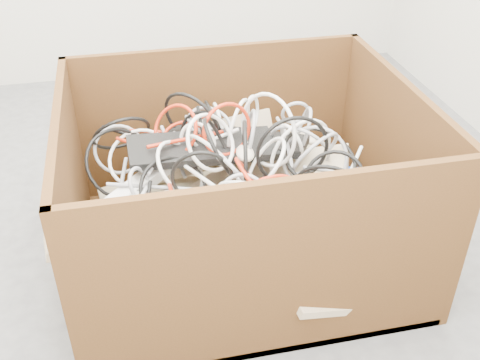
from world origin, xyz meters
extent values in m
plane|color=#4B4B4D|center=(0.00, 0.00, 0.00)|extent=(3.00, 3.00, 0.00)
cube|color=#3E260F|center=(0.19, -0.18, 0.01)|extent=(1.09, 0.91, 0.03)
cube|color=#3E260F|center=(0.19, 0.26, 0.30)|extent=(1.09, 0.03, 0.60)
cube|color=#3E260F|center=(0.19, -0.62, 0.30)|extent=(1.09, 0.02, 0.60)
cube|color=#3E260F|center=(0.72, -0.18, 0.30)|extent=(0.02, 0.86, 0.60)
cube|color=#3E260F|center=(-0.35, -0.18, 0.30)|extent=(0.03, 0.86, 0.60)
cube|color=#C2BC90|center=(0.19, -0.16, 0.08)|extent=(0.96, 0.83, 0.18)
cube|color=#C2BC90|center=(0.09, -0.22, 0.17)|extent=(0.69, 0.62, 0.19)
cube|color=tan|center=(0.06, -0.13, 0.20)|extent=(0.50, 0.35, 0.16)
cube|color=tan|center=(0.38, -0.13, 0.18)|extent=(0.36, 0.48, 0.21)
cube|color=tan|center=(0.30, -0.41, 0.17)|extent=(0.22, 0.49, 0.12)
cube|color=tan|center=(-0.20, -0.32, 0.23)|extent=(0.49, 0.21, 0.17)
cube|color=tan|center=(0.37, -0.30, 0.24)|extent=(0.21, 0.46, 0.19)
cube|color=tan|center=(0.14, 0.08, 0.30)|extent=(0.49, 0.19, 0.18)
cube|color=tan|center=(0.15, -0.30, 0.31)|extent=(0.47, 0.36, 0.23)
cube|color=tan|center=(0.32, -0.13, 0.30)|extent=(0.47, 0.36, 0.21)
cube|color=black|center=(0.20, -0.04, 0.39)|extent=(0.49, 0.37, 0.07)
cube|color=black|center=(0.07, -0.13, 0.42)|extent=(0.48, 0.18, 0.06)
ellipsoid|color=beige|center=(-0.10, -0.10, 0.32)|extent=(0.10, 0.07, 0.03)
ellipsoid|color=beige|center=(0.47, 0.00, 0.34)|extent=(0.08, 0.10, 0.03)
ellipsoid|color=beige|center=(0.01, -0.52, 0.31)|extent=(0.10, 0.07, 0.03)
ellipsoid|color=beige|center=(0.19, -0.21, 0.43)|extent=(0.06, 0.10, 0.03)
ellipsoid|color=beige|center=(0.08, 0.09, 0.39)|extent=(0.11, 0.10, 0.03)
ellipsoid|color=black|center=(0.33, -0.50, 0.28)|extent=(0.10, 0.08, 0.03)
ellipsoid|color=black|center=(0.24, -0.19, 0.28)|extent=(0.11, 0.10, 0.03)
cube|color=silver|center=(-0.15, -0.21, 0.36)|extent=(0.27, 0.20, 0.12)
cube|color=silver|center=(-0.03, -0.33, 0.34)|extent=(0.31, 0.13, 0.10)
cube|color=blue|center=(0.54, -0.25, 0.34)|extent=(0.05, 0.05, 0.03)
torus|color=black|center=(0.17, -0.29, 0.46)|extent=(0.07, 0.29, 0.29)
torus|color=#929398|center=(-0.17, -0.30, 0.33)|extent=(0.14, 0.22, 0.19)
torus|color=silver|center=(-0.19, -0.36, 0.31)|extent=(0.09, 0.26, 0.26)
torus|color=silver|center=(0.20, -0.07, 0.45)|extent=(0.15, 0.24, 0.28)
torus|color=#929398|center=(0.40, -0.25, 0.42)|extent=(0.24, 0.15, 0.23)
torus|color=silver|center=(0.39, -0.17, 0.39)|extent=(0.26, 0.12, 0.28)
torus|color=black|center=(-0.19, -0.06, 0.35)|extent=(0.32, 0.24, 0.26)
torus|color=#B5240C|center=(-0.01, -0.08, 0.47)|extent=(0.18, 0.19, 0.21)
torus|color=#929398|center=(0.42, 0.02, 0.43)|extent=(0.11, 0.05, 0.11)
torus|color=silver|center=(-0.13, -0.05, 0.36)|extent=(0.29, 0.26, 0.17)
torus|color=silver|center=(0.26, -0.20, 0.50)|extent=(0.17, 0.30, 0.33)
torus|color=#B5240C|center=(0.14, -0.17, 0.50)|extent=(0.22, 0.09, 0.22)
torus|color=#929398|center=(0.13, -0.31, 0.45)|extent=(0.13, 0.19, 0.17)
torus|color=#929398|center=(-0.14, -0.47, 0.33)|extent=(0.13, 0.20, 0.22)
torus|color=silver|center=(0.17, 0.11, 0.36)|extent=(0.05, 0.25, 0.25)
torus|color=black|center=(0.09, -0.06, 0.42)|extent=(0.20, 0.14, 0.23)
torus|color=silver|center=(-0.01, -0.20, 0.40)|extent=(0.21, 0.24, 0.16)
torus|color=black|center=(0.14, 0.03, 0.42)|extent=(0.09, 0.24, 0.23)
torus|color=#B5240C|center=(0.19, -0.37, 0.40)|extent=(0.17, 0.32, 0.28)
torus|color=black|center=(0.06, 0.01, 0.45)|extent=(0.22, 0.23, 0.31)
torus|color=black|center=(0.42, -0.25, 0.41)|extent=(0.34, 0.33, 0.13)
torus|color=black|center=(0.24, -0.45, 0.37)|extent=(0.11, 0.17, 0.19)
torus|color=black|center=(0.03, -0.48, 0.42)|extent=(0.20, 0.07, 0.19)
torus|color=#B5240C|center=(0.03, -0.03, 0.38)|extent=(0.25, 0.22, 0.14)
torus|color=#929398|center=(0.42, -0.09, 0.43)|extent=(0.08, 0.21, 0.21)
torus|color=black|center=(0.04, -0.32, 0.44)|extent=(0.26, 0.05, 0.26)
torus|color=#929398|center=(0.07, -0.01, 0.43)|extent=(0.12, 0.17, 0.13)
torus|color=black|center=(0.32, -0.28, 0.47)|extent=(0.31, 0.02, 0.31)
torus|color=#929398|center=(-0.19, 0.06, 0.34)|extent=(0.21, 0.13, 0.18)
torus|color=black|center=(-0.04, -0.27, 0.36)|extent=(0.22, 0.22, 0.21)
torus|color=#929398|center=(0.42, -0.45, 0.37)|extent=(0.23, 0.06, 0.23)
torus|color=silver|center=(0.24, -0.29, 0.44)|extent=(0.15, 0.24, 0.20)
torus|color=silver|center=(0.08, -0.21, 0.49)|extent=(0.21, 0.16, 0.22)
torus|color=#B5240C|center=(0.21, -0.42, 0.44)|extent=(0.22, 0.11, 0.20)
torus|color=silver|center=(0.35, -0.17, 0.44)|extent=(0.06, 0.16, 0.16)
torus|color=#929398|center=(0.22, -0.13, 0.45)|extent=(0.06, 0.24, 0.24)
torus|color=black|center=(0.11, -0.23, 0.48)|extent=(0.14, 0.26, 0.24)
torus|color=#929398|center=(0.39, -0.15, 0.40)|extent=(0.25, 0.19, 0.25)
torus|color=#929398|center=(-0.14, -0.25, 0.39)|extent=(0.08, 0.14, 0.15)
torus|color=#929398|center=(0.12, 0.04, 0.41)|extent=(0.17, 0.18, 0.11)
torus|color=silver|center=(0.27, 0.03, 0.44)|extent=(0.11, 0.16, 0.18)
torus|color=black|center=(0.41, -0.40, 0.42)|extent=(0.22, 0.16, 0.20)
torus|color=black|center=(0.40, -0.41, 0.40)|extent=(0.23, 0.18, 0.27)
torus|color=#929398|center=(0.42, -0.22, 0.39)|extent=(0.24, 0.16, 0.25)
torus|color=silver|center=(0.18, -0.42, 0.41)|extent=(0.28, 0.26, 0.23)
torus|color=silver|center=(0.06, -0.12, 0.44)|extent=(0.15, 0.12, 0.18)
torus|color=#929398|center=(0.13, -0.44, 0.43)|extent=(0.16, 0.13, 0.13)
torus|color=silver|center=(0.08, -0.20, 0.44)|extent=(0.14, 0.21, 0.20)
torus|color=black|center=(-0.18, 0.08, 0.39)|extent=(0.27, 0.18, 0.22)
cylinder|color=#B5240C|center=(-0.06, 0.08, 0.38)|extent=(0.18, 0.02, 0.04)
cylinder|color=black|center=(-0.14, -0.39, 0.37)|extent=(0.07, 0.27, 0.06)
cylinder|color=#929398|center=(-0.06, -0.12, 0.42)|extent=(0.12, 0.25, 0.02)
cylinder|color=#B5240C|center=(0.13, -0.39, 0.39)|extent=(0.03, 0.27, 0.11)
cylinder|color=#B5240C|center=(0.02, -0.12, 0.45)|extent=(0.25, 0.09, 0.03)
cylinder|color=#929398|center=(-0.02, -0.03, 0.36)|extent=(0.06, 0.23, 0.09)
cylinder|color=#929398|center=(0.13, 0.03, 0.40)|extent=(0.10, 0.11, 0.05)
cylinder|color=silver|center=(0.52, -0.28, 0.36)|extent=(0.16, 0.19, 0.08)
cylinder|color=#929398|center=(0.49, -0.40, 0.38)|extent=(0.22, 0.09, 0.07)
cylinder|color=#929398|center=(0.32, 0.06, 0.35)|extent=(0.13, 0.03, 0.05)
cylinder|color=#B5240C|center=(-0.05, -0.32, 0.41)|extent=(0.02, 0.14, 0.06)
cylinder|color=black|center=(-0.15, 0.11, 0.36)|extent=(0.20, 0.08, 0.08)
cylinder|color=silver|center=(0.02, -0.25, 0.41)|extent=(0.12, 0.25, 0.04)
cylinder|color=silver|center=(0.07, -0.45, 0.36)|extent=(0.06, 0.21, 0.06)
cylinder|color=#929398|center=(-0.10, -0.24, 0.37)|extent=(0.27, 0.08, 0.03)
cylinder|color=black|center=(0.31, -0.39, 0.38)|extent=(0.14, 0.03, 0.05)
cylinder|color=#929398|center=(0.39, 0.04, 0.36)|extent=(0.03, 0.15, 0.04)
cylinder|color=#B5240C|center=(-0.13, -0.02, 0.39)|extent=(0.14, 0.11, 0.03)
cylinder|color=black|center=(0.51, -0.37, 0.37)|extent=(0.20, 0.06, 0.06)
cylinder|color=silver|center=(0.07, -0.03, 0.40)|extent=(0.20, 0.19, 0.07)
cylinder|color=silver|center=(0.11, -0.02, 0.43)|extent=(0.10, 0.22, 0.03)
cylinder|color=silver|center=(0.08, -0.11, 0.42)|extent=(0.24, 0.05, 0.07)
cylinder|color=black|center=(0.18, -0.36, 0.39)|extent=(0.13, 0.18, 0.02)
cylinder|color=#929398|center=(0.45, -0.37, 0.34)|extent=(0.23, 0.04, 0.09)
cylinder|color=#929398|center=(0.45, -0.10, 0.34)|extent=(0.15, 0.08, 0.02)
cylinder|color=#929398|center=(-0.19, -0.12, 0.35)|extent=(0.04, 0.15, 0.03)
cylinder|color=black|center=(0.08, -0.07, 0.47)|extent=(0.02, 0.17, 0.06)
cylinder|color=silver|center=(0.32, -0.44, 0.42)|extent=(0.11, 0.21, 0.09)
cylinder|color=#929398|center=(0.46, -0.29, 0.38)|extent=(0.19, 0.07, 0.03)
cylinder|color=#929398|center=(0.33, -0.25, 0.41)|extent=(0.04, 0.21, 0.06)
cylinder|color=black|center=(0.37, -0.44, 0.39)|extent=(0.15, 0.20, 0.02)
cylinder|color=#B5240C|center=(0.09, 0.06, 0.43)|extent=(0.12, 0.08, 0.03)
camera|label=1|loc=(-0.15, -1.68, 1.35)|focal=42.76mm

